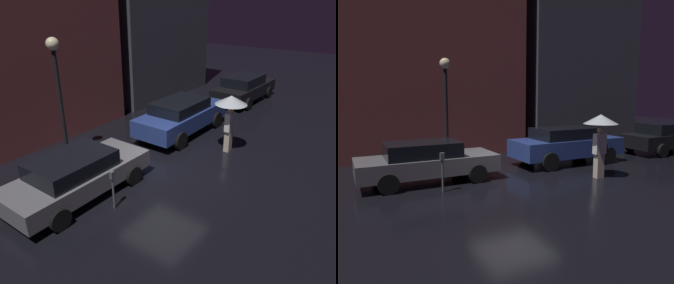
{
  "view_description": "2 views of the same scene",
  "coord_description": "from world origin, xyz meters",
  "views": [
    {
      "loc": [
        -7.71,
        -5.83,
        5.47
      ],
      "look_at": [
        0.25,
        0.01,
        1.05
      ],
      "focal_mm": 35.0,
      "sensor_mm": 36.0,
      "label": 1
    },
    {
      "loc": [
        -5.05,
        -9.29,
        2.88
      ],
      "look_at": [
        -0.03,
        0.48,
        1.26
      ],
      "focal_mm": 35.0,
      "sensor_mm": 36.0,
      "label": 2
    }
  ],
  "objects": [
    {
      "name": "parking_meter",
      "position": [
        -2.42,
        -0.08,
        0.73
      ],
      "size": [
        0.12,
        0.1,
        1.17
      ],
      "color": "#4C5154",
      "rests_on": "ground"
    },
    {
      "name": "parked_car_grey",
      "position": [
        -2.56,
        1.26,
        0.7
      ],
      "size": [
        4.47,
        1.99,
        1.33
      ],
      "rotation": [
        0.0,
        0.0,
        0.0
      ],
      "color": "slate",
      "rests_on": "ground"
    },
    {
      "name": "parked_car_black",
      "position": [
        9.35,
        1.39,
        0.77
      ],
      "size": [
        4.68,
        2.04,
        1.47
      ],
      "rotation": [
        0.0,
        0.0,
        -0.02
      ],
      "color": "black",
      "rests_on": "ground"
    },
    {
      "name": "street_lamp_near",
      "position": [
        -1.15,
        3.58,
        3.02
      ],
      "size": [
        0.43,
        0.43,
        4.28
      ],
      "color": "black",
      "rests_on": "ground"
    },
    {
      "name": "pedestrian_with_umbrella",
      "position": [
        2.85,
        -0.93,
        1.76
      ],
      "size": [
        1.17,
        1.17,
        2.19
      ],
      "rotation": [
        0.0,
        0.0,
        0.04
      ],
      "color": "beige",
      "rests_on": "ground"
    },
    {
      "name": "building_facade_right",
      "position": [
        7.7,
        6.5,
        5.23
      ],
      "size": [
        7.16,
        3.0,
        10.46
      ],
      "color": "#3D3D47",
      "rests_on": "ground"
    },
    {
      "name": "parked_car_blue",
      "position": [
        3.3,
        1.53,
        0.81
      ],
      "size": [
        4.68,
        2.02,
        1.5
      ],
      "rotation": [
        0.0,
        0.0,
        -0.0
      ],
      "color": "navy",
      "rests_on": "ground"
    },
    {
      "name": "ground_plane",
      "position": [
        0.0,
        0.0,
        0.0
      ],
      "size": [
        60.0,
        60.0,
        0.0
      ],
      "primitive_type": "plane",
      "color": "black"
    }
  ]
}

